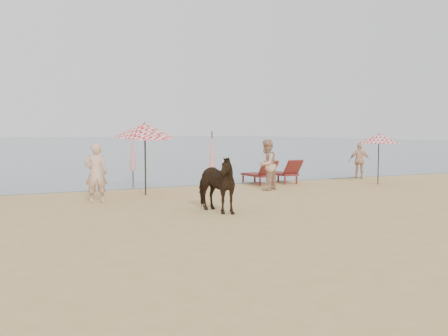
# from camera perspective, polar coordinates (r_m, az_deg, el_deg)

# --- Properties ---
(ground) EXTENTS (120.00, 120.00, 0.00)m
(ground) POSITION_cam_1_polar(r_m,az_deg,el_deg) (10.62, 11.62, -7.81)
(ground) COLOR tan
(ground) RESTS_ON ground
(sea) EXTENTS (160.00, 140.00, 0.06)m
(sea) POSITION_cam_1_polar(r_m,az_deg,el_deg) (88.56, -21.05, 2.65)
(sea) COLOR #51606B
(sea) RESTS_ON ground
(lounger_cluster_right) EXTENTS (1.99, 1.91, 0.68)m
(lounger_cluster_right) POSITION_cam_1_polar(r_m,az_deg,el_deg) (20.63, 5.61, -0.51)
(lounger_cluster_right) COLOR maroon
(lounger_cluster_right) RESTS_ON ground
(umbrella_open_left_b) EXTENTS (2.01, 2.05, 2.56)m
(umbrella_open_left_b) POSITION_cam_1_polar(r_m,az_deg,el_deg) (17.12, -9.03, 4.31)
(umbrella_open_left_b) COLOR black
(umbrella_open_left_b) RESTS_ON ground
(umbrella_open_right) EXTENTS (1.70, 1.70, 2.08)m
(umbrella_open_right) POSITION_cam_1_polar(r_m,az_deg,el_deg) (21.28, 17.28, 3.23)
(umbrella_open_right) COLOR black
(umbrella_open_right) RESTS_ON ground
(umbrella_closed_left) EXTENTS (0.27, 0.27, 2.19)m
(umbrella_closed_left) POSITION_cam_1_polar(r_m,az_deg,el_deg) (21.05, -10.40, 1.92)
(umbrella_closed_left) COLOR black
(umbrella_closed_left) RESTS_ON ground
(umbrella_closed_right) EXTENTS (0.27, 0.27, 2.18)m
(umbrella_closed_right) POSITION_cam_1_polar(r_m,az_deg,el_deg) (18.90, -1.39, 1.70)
(umbrella_closed_right) COLOR black
(umbrella_closed_right) RESTS_ON ground
(cow) EXTENTS (1.20, 1.97, 1.55)m
(cow) POSITION_cam_1_polar(r_m,az_deg,el_deg) (13.43, -1.18, -1.83)
(cow) COLOR black
(cow) RESTS_ON ground
(beachgoer_left) EXTENTS (0.71, 0.51, 1.83)m
(beachgoer_left) POSITION_cam_1_polar(r_m,az_deg,el_deg) (15.61, -14.42, -0.57)
(beachgoer_left) COLOR tan
(beachgoer_left) RESTS_ON ground
(beachgoer_right_a) EXTENTS (1.15, 1.09, 1.87)m
(beachgoer_right_a) POSITION_cam_1_polar(r_m,az_deg,el_deg) (18.46, 4.90, 0.36)
(beachgoer_right_a) COLOR tan
(beachgoer_right_a) RESTS_ON ground
(beachgoer_right_b) EXTENTS (1.00, 0.89, 1.63)m
(beachgoer_right_b) POSITION_cam_1_polar(r_m,az_deg,el_deg) (23.62, 15.25, 0.80)
(beachgoer_right_b) COLOR #E1B28D
(beachgoer_right_b) RESTS_ON ground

